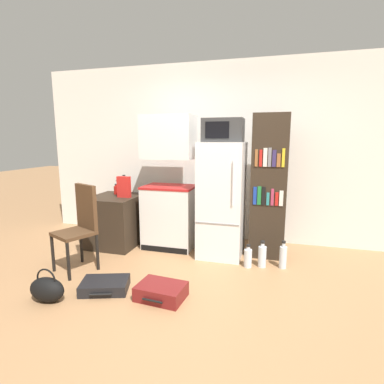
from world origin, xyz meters
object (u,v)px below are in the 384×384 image
water_bottle_front (262,256)px  bookshelf (269,187)px  refrigerator (222,200)px  handbag (47,289)px  kitchen_hutch (169,189)px  side_table (116,220)px  bottle_blue_soda (124,185)px  suitcase_large_flat (105,285)px  water_bottle_middle (248,258)px  water_bottle_back (283,257)px  bottle_clear_short (118,187)px  microwave (223,130)px  bottle_amber_beer (92,193)px  suitcase_small_flat (161,291)px  bottle_ketchup_red (116,190)px  cereal_box (124,187)px  chair (81,221)px

water_bottle_front → bookshelf: bearing=85.8°
refrigerator → handbag: (-1.40, -1.68, -0.63)m
bookshelf → handbag: bearing=-137.7°
kitchen_hutch → handbag: kitchen_hutch is taller
side_table → bottle_blue_soda: 0.58m
suitcase_large_flat → side_table: bearing=96.2°
water_bottle_front → water_bottle_middle: water_bottle_front is taller
water_bottle_front → water_bottle_back: (0.25, 0.03, 0.01)m
refrigerator → bottle_clear_short: bearing=173.1°
bottle_blue_soda → bottle_clear_short: bottle_blue_soda is taller
side_table → water_bottle_back: bearing=-5.1°
microwave → bottle_clear_short: bearing=173.0°
refrigerator → bottle_amber_beer: bearing=-170.1°
suitcase_small_flat → handbag: bearing=-156.4°
bottle_ketchup_red → suitcase_small_flat: size_ratio=0.32×
bottle_ketchup_red → suitcase_large_flat: bottle_ketchup_red is taller
bottle_blue_soda → bottle_amber_beer: (-0.19, -0.57, -0.04)m
bottle_amber_beer → side_table: bearing=51.5°
side_table → handbag: (0.18, -1.63, -0.24)m
kitchen_hutch → water_bottle_front: size_ratio=5.67×
cereal_box → water_bottle_front: bearing=-6.1°
suitcase_small_flat → bottle_ketchup_red: bearing=136.9°
microwave → refrigerator: bearing=71.3°
side_table → water_bottle_front: (2.14, -0.25, -0.23)m
side_table → bottle_blue_soda: size_ratio=2.74×
bottle_ketchup_red → water_bottle_back: bottle_ketchup_red is taller
refrigerator → water_bottle_back: 1.05m
handbag → suitcase_large_flat: bearing=38.4°
refrigerator → water_bottle_back: bearing=-18.2°
bottle_amber_beer → suitcase_large_flat: bottle_amber_beer is taller
handbag → water_bottle_front: bearing=35.1°
cereal_box → suitcase_large_flat: 1.56m
suitcase_small_flat → bottle_amber_beer: bearing=149.4°
side_table → bottle_clear_short: bottle_clear_short is taller
bookshelf → water_bottle_back: size_ratio=5.42×
microwave → cereal_box: (-1.40, -0.09, -0.78)m
chair → bookshelf: bearing=50.6°
refrigerator → bottle_blue_soda: (-1.59, 0.27, 0.09)m
kitchen_hutch → microwave: bearing=-5.4°
bottle_blue_soda → suitcase_small_flat: bearing=-52.4°
bottle_amber_beer → kitchen_hutch: bearing=20.7°
refrigerator → suitcase_small_flat: (-0.36, -1.33, -0.68)m
refrigerator → handbag: size_ratio=4.20×
refrigerator → suitcase_small_flat: bearing=-105.1°
water_bottle_front → water_bottle_back: water_bottle_back is taller
kitchen_hutch → refrigerator: kitchen_hutch is taller
chair → kitchen_hutch: bearing=76.7°
refrigerator → bottle_ketchup_red: (-1.64, 0.10, 0.04)m
bookshelf → handbag: bookshelf is taller
bottle_amber_beer → cereal_box: 0.44m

